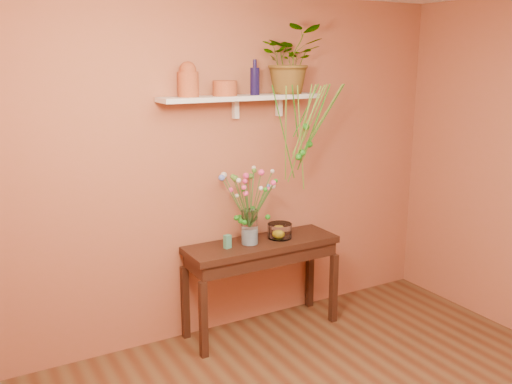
% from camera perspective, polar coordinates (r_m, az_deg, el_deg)
% --- Properties ---
extents(room, '(4.04, 4.04, 2.70)m').
position_cam_1_polar(room, '(2.90, 15.27, -4.28)').
color(room, brown).
rests_on(room, ground).
extents(sideboard, '(1.27, 0.41, 0.77)m').
position_cam_1_polar(sideboard, '(4.57, 0.59, -6.40)').
color(sideboard, '#341C12').
rests_on(sideboard, ground).
extents(wall_shelf, '(1.30, 0.24, 0.19)m').
position_cam_1_polar(wall_shelf, '(4.34, -1.43, 9.55)').
color(wall_shelf, white).
rests_on(wall_shelf, room).
extents(terracotta_jug, '(0.16, 0.16, 0.25)m').
position_cam_1_polar(terracotta_jug, '(4.16, -6.94, 11.27)').
color(terracotta_jug, '#B84B27').
rests_on(terracotta_jug, wall_shelf).
extents(terracotta_pot, '(0.20, 0.20, 0.11)m').
position_cam_1_polar(terracotta_pot, '(4.25, -3.19, 10.52)').
color(terracotta_pot, '#B84B27').
rests_on(terracotta_pot, wall_shelf).
extents(blue_bottle, '(0.09, 0.09, 0.27)m').
position_cam_1_polar(blue_bottle, '(4.35, -0.12, 11.30)').
color(blue_bottle, '#130E38').
rests_on(blue_bottle, wall_shelf).
extents(spider_plant, '(0.60, 0.56, 0.53)m').
position_cam_1_polar(spider_plant, '(4.51, 3.55, 13.33)').
color(spider_plant, '#207717').
rests_on(spider_plant, wall_shelf).
extents(plant_fronds, '(0.63, 0.43, 0.85)m').
position_cam_1_polar(plant_fronds, '(4.42, 4.98, 5.80)').
color(plant_fronds, '#207717').
rests_on(plant_fronds, wall_shelf).
extents(glass_vase, '(0.13, 0.13, 0.28)m').
position_cam_1_polar(glass_vase, '(4.45, -0.65, -3.85)').
color(glass_vase, white).
rests_on(glass_vase, sideboard).
extents(bouquet, '(0.44, 0.51, 0.47)m').
position_cam_1_polar(bouquet, '(4.36, -0.83, 0.14)').
color(bouquet, '#386B28').
rests_on(bouquet, glass_vase).
extents(glass_bowl, '(0.20, 0.20, 0.12)m').
position_cam_1_polar(glass_bowl, '(4.61, 2.43, -4.03)').
color(glass_bowl, white).
rests_on(glass_bowl, sideboard).
extents(lemon, '(0.08, 0.08, 0.08)m').
position_cam_1_polar(lemon, '(4.60, 2.33, -4.25)').
color(lemon, gold).
rests_on(lemon, glass_bowl).
extents(carton, '(0.06, 0.05, 0.11)m').
position_cam_1_polar(carton, '(4.37, -2.93, -5.08)').
color(carton, '#366D80').
rests_on(carton, sideboard).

